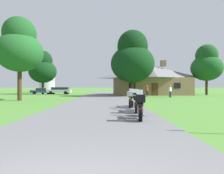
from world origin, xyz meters
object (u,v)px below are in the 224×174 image
at_px(motorcycle_blue_farthest_in_row, 131,99).
at_px(parked_silver_suv_far_left, 60,90).
at_px(motorcycle_green_nearest_to_camera, 140,107).
at_px(tree_left_near, 20,47).
at_px(tree_left_far, 43,68).
at_px(motorcycle_green_second_in_row, 136,102).
at_px(parked_navy_sedan_far_left, 41,91).
at_px(tree_right_of_lodge, 207,64).
at_px(bystander_white_shirt_beside_signpost, 170,91).
at_px(bystander_red_shirt_near_lodge, 147,90).
at_px(tree_by_lodge_front, 132,59).
at_px(metal_silo_distant, 47,78).

bearing_deg(motorcycle_blue_farthest_in_row, parked_silver_suv_far_left, 124.76).
distance_m(motorcycle_green_nearest_to_camera, motorcycle_blue_farthest_in_row, 4.86).
relative_size(tree_left_near, tree_left_far, 1.04).
xyz_separation_m(motorcycle_green_second_in_row, parked_navy_sedan_far_left, (-15.01, 27.66, 0.03)).
xyz_separation_m(motorcycle_blue_farthest_in_row, tree_left_near, (-11.20, 7.48, 5.19)).
bearing_deg(motorcycle_green_second_in_row, motorcycle_blue_farthest_in_row, 97.73).
bearing_deg(motorcycle_green_second_in_row, motorcycle_green_nearest_to_camera, -86.73).
bearing_deg(parked_navy_sedan_far_left, tree_right_of_lodge, -114.13).
relative_size(bystander_white_shirt_beside_signpost, tree_right_of_lodge, 0.18).
bearing_deg(bystander_red_shirt_near_lodge, tree_right_of_lodge, 149.80).
xyz_separation_m(motorcycle_blue_farthest_in_row, bystander_red_shirt_near_lodge, (4.43, 15.99, 0.33)).
xyz_separation_m(motorcycle_green_nearest_to_camera, bystander_white_shirt_beside_signpost, (7.25, 17.92, 0.31)).
relative_size(tree_left_far, tree_by_lodge_front, 0.85).
height_order(bystander_red_shirt_near_lodge, parked_silver_suv_far_left, bystander_red_shirt_near_lodge).
bearing_deg(parked_silver_suv_far_left, tree_left_near, -179.47).
distance_m(motorcycle_green_nearest_to_camera, parked_navy_sedan_far_left, 33.42).
relative_size(motorcycle_blue_farthest_in_row, bystander_white_shirt_beside_signpost, 1.24).
bearing_deg(parked_silver_suv_far_left, bystander_red_shirt_near_lodge, -118.76).
relative_size(motorcycle_green_nearest_to_camera, bystander_red_shirt_near_lodge, 1.23).
bearing_deg(motorcycle_blue_farthest_in_row, motorcycle_green_second_in_row, -79.48).
distance_m(motorcycle_green_nearest_to_camera, tree_left_near, 17.36).
relative_size(bystander_red_shirt_near_lodge, parked_navy_sedan_far_left, 0.37).
xyz_separation_m(bystander_red_shirt_near_lodge, tree_left_near, (-15.63, -8.50, 4.86)).
bearing_deg(motorcycle_green_nearest_to_camera, bystander_white_shirt_beside_signpost, 76.30).
bearing_deg(bystander_white_shirt_beside_signpost, bystander_red_shirt_near_lodge, -77.53).
height_order(tree_left_near, tree_right_of_lodge, tree_right_of_lodge).
distance_m(tree_left_near, parked_silver_suv_far_left, 17.96).
bearing_deg(tree_left_near, tree_by_lodge_front, 32.50).
distance_m(motorcycle_green_second_in_row, parked_silver_suv_far_left, 29.53).
xyz_separation_m(tree_by_lodge_front, metal_silo_distant, (-20.13, 21.98, -2.07)).
bearing_deg(motorcycle_green_nearest_to_camera, tree_left_near, 140.15).
height_order(tree_right_of_lodge, tree_by_lodge_front, tree_by_lodge_front).
bearing_deg(bystander_red_shirt_near_lodge, motorcycle_green_second_in_row, 23.02).
relative_size(motorcycle_blue_farthest_in_row, tree_by_lodge_front, 0.20).
bearing_deg(metal_silo_distant, motorcycle_blue_farthest_in_row, -64.70).
bearing_deg(tree_left_far, bystander_red_shirt_near_lodge, -25.42).
relative_size(bystander_red_shirt_near_lodge, parked_silver_suv_far_left, 0.37).
relative_size(tree_left_near, tree_right_of_lodge, 0.98).
height_order(bystander_red_shirt_near_lodge, tree_left_far, tree_left_far).
bearing_deg(tree_left_far, bystander_white_shirt_beside_signpost, -28.86).
height_order(motorcycle_green_nearest_to_camera, tree_by_lodge_front, tree_by_lodge_front).
height_order(bystander_red_shirt_near_lodge, tree_left_near, tree_left_near).
distance_m(bystander_white_shirt_beside_signpost, tree_right_of_lodge, 13.26).
height_order(motorcycle_blue_farthest_in_row, bystander_red_shirt_near_lodge, bystander_red_shirt_near_lodge).
xyz_separation_m(motorcycle_blue_farthest_in_row, parked_navy_sedan_far_left, (-14.99, 25.09, 0.02)).
xyz_separation_m(motorcycle_blue_farthest_in_row, bystander_white_shirt_beside_signpost, (7.10, 13.06, 0.31)).
xyz_separation_m(bystander_red_shirt_near_lodge, parked_navy_sedan_far_left, (-19.42, 9.10, -0.31)).
bearing_deg(tree_left_near, motorcycle_green_second_in_row, -41.88).
xyz_separation_m(motorcycle_green_second_in_row, parked_silver_suv_far_left, (-11.26, 27.29, 0.17)).
distance_m(bystander_red_shirt_near_lodge, tree_left_near, 18.44).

